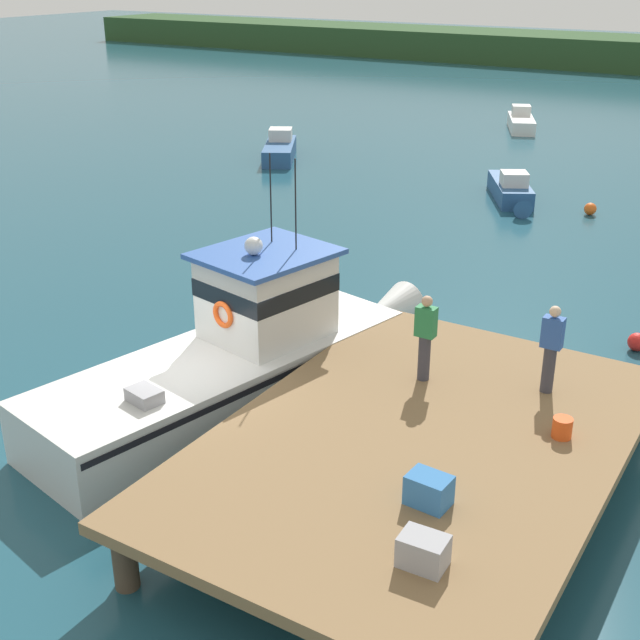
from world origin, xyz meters
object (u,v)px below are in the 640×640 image
crate_single_far (429,490)px  moored_boat_mid_harbor (512,190)px  crate_stack_near_edge (423,551)px  mooring_buoy_outer (590,209)px  deckhand_further_back (425,336)px  bait_bucket (562,428)px  mooring_buoy_channel_marker (637,342)px  main_fishing_boat (245,353)px  deckhand_by_the_boat (551,347)px  moored_boat_off_the_point (280,148)px  moored_boat_outer_mooring (521,121)px

crate_single_far → moored_boat_mid_harbor: crate_single_far is taller
crate_stack_near_edge → mooring_buoy_outer: bearing=99.4°
crate_single_far → deckhand_further_back: (-1.70, 3.44, 0.63)m
bait_bucket → mooring_buoy_channel_marker: bearing=91.3°
main_fishing_boat → moored_boat_mid_harbor: main_fishing_boat is taller
crate_single_far → deckhand_by_the_boat: deckhand_by_the_boat is taller
deckhand_further_back → moored_boat_off_the_point: size_ratio=0.35×
bait_bucket → moored_boat_outer_mooring: 33.52m
main_fishing_boat → mooring_buoy_channel_marker: 9.07m
deckhand_further_back → moored_boat_mid_harbor: bearing=104.4°
deckhand_by_the_boat → crate_stack_near_edge: bearing=-88.6°
main_fishing_boat → moored_boat_off_the_point: size_ratio=2.11×
bait_bucket → deckhand_further_back: deckhand_further_back is taller
moored_boat_off_the_point → mooring_buoy_outer: (14.33, -1.89, -0.21)m
bait_bucket → moored_boat_off_the_point: (-18.42, 19.10, -0.94)m
deckhand_by_the_boat → moored_boat_outer_mooring: (-10.89, 30.04, -1.66)m
deckhand_further_back → moored_boat_outer_mooring: (-8.83, 30.75, -1.66)m
mooring_buoy_outer → mooring_buoy_channel_marker: bearing=-69.6°
deckhand_by_the_boat → mooring_buoy_outer: (-3.38, 15.81, -1.84)m
moored_boat_off_the_point → mooring_buoy_channel_marker: bearing=-34.2°
deckhand_by_the_boat → mooring_buoy_channel_marker: deckhand_by_the_boat is taller
crate_stack_near_edge → moored_boat_mid_harbor: bearing=106.8°
bait_bucket → moored_boat_outer_mooring: bait_bucket is taller
main_fishing_boat → crate_single_far: bearing=-28.6°
bait_bucket → crate_single_far: bearing=-111.0°
moored_boat_mid_harbor → moored_boat_outer_mooring: 14.60m
bait_bucket → deckhand_further_back: size_ratio=0.21×
deckhand_by_the_boat → mooring_buoy_channel_marker: bearing=84.1°
main_fishing_boat → deckhand_by_the_boat: main_fishing_boat is taller
crate_stack_near_edge → bait_bucket: size_ratio=1.76×
bait_bucket → crate_stack_near_edge: bearing=-98.1°
moored_boat_outer_mooring → main_fishing_boat: bearing=-80.6°
bait_bucket → moored_boat_outer_mooring: bearing=110.2°
deckhand_further_back → moored_boat_mid_harbor: deckhand_further_back is taller
crate_single_far → moored_boat_off_the_point: size_ratio=0.13×
deckhand_by_the_boat → deckhand_further_back: bearing=-160.8°
deckhand_by_the_boat → moored_boat_mid_harbor: bearing=111.6°
crate_single_far → moored_boat_off_the_point: (-17.36, 21.86, -1.00)m
crate_stack_near_edge → deckhand_further_back: 5.19m
crate_stack_near_edge → deckhand_further_back: bearing=115.2°
moored_boat_off_the_point → mooring_buoy_outer: bearing=-7.5°
deckhand_further_back → mooring_buoy_channel_marker: size_ratio=3.83×
crate_single_far → bait_bucket: 2.96m
moored_boat_mid_harbor → deckhand_further_back: bearing=-75.6°
deckhand_further_back → mooring_buoy_channel_marker: deckhand_further_back is taller
bait_bucket → moored_boat_outer_mooring: (-11.59, 31.44, -0.97)m
crate_stack_near_edge → moored_boat_outer_mooring: 37.11m
main_fishing_boat → moored_boat_off_the_point: 22.43m
bait_bucket → deckhand_by_the_boat: size_ratio=0.21×
main_fishing_boat → bait_bucket: (6.42, -0.16, 0.36)m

